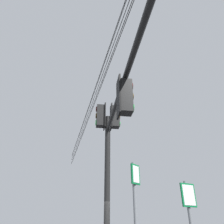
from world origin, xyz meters
The scene contains 2 objects.
signal_mast_assembly centered at (0.15, -0.21, 4.39)m, with size 4.95×4.77×6.16m.
overhead_wire_span centered at (1.88, 1.65, 8.63)m, with size 20.57×24.39×1.22m.
Camera 1 is at (-5.37, -4.10, 1.73)m, focal length 35.55 mm.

